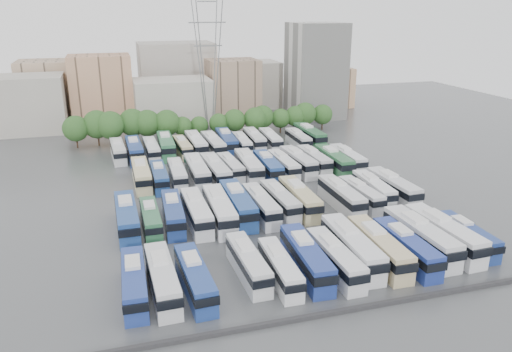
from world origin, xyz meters
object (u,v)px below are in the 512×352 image
object	(u,v)px
bus_r1_s4	(220,210)
bus_r3_s10	(270,140)
bus_r0_s7	(335,258)
bus_r1_s5	(238,204)
bus_r0_s4	(248,263)
bus_r3_s1	(134,150)
bus_r0_s8	(352,247)
bus_r2_s12	(334,160)
bus_r0_s9	(379,247)
bus_r3_s3	(166,145)
bus_r1_s7	(280,200)
bus_r1_s13	(393,187)
bus_r2_s3	(177,174)
bus_r2_s7	(249,166)
bus_r0_s1	(162,278)
bus_r3_s0	(118,151)
bus_r1_s0	(127,217)
bus_r3_s9	(254,139)
bus_r2_s11	(314,160)
bus_r0_s6	(306,257)
bus_r2_s1	(141,175)
bus_r1_s1	(151,218)
bus_r3_s2	(152,149)
bus_r0_s2	(195,278)
bus_r2_s8	(268,166)
bus_r0_s12	(444,234)
bus_r0_s0	(134,282)
bus_r3_s8	(242,143)
bus_r3_s12	(298,139)
bus_r2_s13	(347,158)
bus_r0_s11	(420,236)
bus_r0_s5	(280,267)
bus_r3_s13	(309,135)
apartment_tower	(316,71)
electricity_pylon	(208,56)
bus_r1_s6	(261,205)
bus_r1_s3	(196,212)
bus_r2_s5	(215,171)
bus_r3_s6	(213,144)
bus_r1_s11	(361,194)
bus_r3_s4	(183,147)
bus_r2_s6	(231,167)

from	to	relation	value
bus_r1_s4	bus_r3_s10	world-z (taller)	bus_r1_s4
bus_r0_s7	bus_r1_s5	bearing A→B (deg)	108.85
bus_r0_s4	bus_r3_s1	distance (m)	53.33
bus_r0_s8	bus_r2_s12	distance (m)	36.57
bus_r0_s9	bus_r3_s3	size ratio (longest dim) A/B	0.96
bus_r1_s7	bus_r1_s13	world-z (taller)	bus_r1_s13
bus_r2_s3	bus_r2_s7	size ratio (longest dim) A/B	0.86
bus_r1_s5	bus_r0_s1	bearing A→B (deg)	-125.21
bus_r2_s3	bus_r3_s0	distance (m)	20.83
bus_r1_s4	bus_r2_s12	distance (m)	31.88
bus_r1_s0	bus_r3_s9	distance (m)	47.18
bus_r2_s11	bus_r2_s12	world-z (taller)	bus_r2_s12
bus_r0_s6	bus_r3_s1	world-z (taller)	bus_r3_s1
bus_r0_s7	bus_r2_s1	world-z (taller)	bus_r2_s1
bus_r1_s1	bus_r3_s2	world-z (taller)	bus_r3_s2
bus_r0_s2	bus_r2_s8	xyz separation A→B (m)	(19.93, 35.81, 0.13)
bus_r0_s12	bus_r1_s7	distance (m)	24.30
bus_r0_s0	bus_r2_s1	size ratio (longest dim) A/B	0.92
bus_r1_s7	bus_r2_s3	world-z (taller)	bus_r1_s7
bus_r2_s12	bus_r0_s7	bearing A→B (deg)	-114.14
bus_r0_s4	bus_r2_s3	size ratio (longest dim) A/B	1.00
bus_r3_s8	bus_r1_s5	bearing A→B (deg)	-103.31
bus_r0_s8	bus_r2_s11	distance (m)	37.46
bus_r0_s8	bus_r3_s12	xyz separation A→B (m)	(13.01, 52.19, -0.32)
bus_r2_s13	bus_r3_s3	world-z (taller)	bus_r3_s3
bus_r2_s11	bus_r0_s2	bearing A→B (deg)	-129.61
bus_r0_s7	bus_r0_s11	bearing A→B (deg)	7.29
bus_r0_s5	bus_r0_s11	world-z (taller)	bus_r0_s11
bus_r3_s0	bus_r3_s13	distance (m)	42.71
apartment_tower	bus_r2_s3	distance (m)	65.78
bus_r0_s5	bus_r3_s1	bearing A→B (deg)	105.06
bus_r1_s4	bus_r2_s13	xyz separation A→B (m)	(29.83, 18.72, -0.20)
apartment_tower	bus_r3_s9	xyz separation A→B (m)	(-25.80, -27.05, -11.10)
electricity_pylon	bus_r3_s8	world-z (taller)	electricity_pylon
bus_r1_s6	bus_r1_s4	bearing A→B (deg)	-177.04
bus_r0_s7	bus_r1_s5	xyz separation A→B (m)	(-6.92, 19.40, 0.25)
bus_r1_s3	bus_r2_s1	world-z (taller)	bus_r2_s1
bus_r1_s1	bus_r1_s3	size ratio (longest dim) A/B	0.86
bus_r2_s5	bus_r3_s6	xyz separation A→B (m)	(3.33, 18.01, -0.07)
apartment_tower	bus_r3_s13	xyz separation A→B (m)	(-12.74, -27.46, -10.95)
bus_r2_s7	bus_r3_s3	world-z (taller)	bus_r3_s3
electricity_pylon	bus_r2_s1	size ratio (longest dim) A/B	2.63
bus_r1_s11	bus_r2_s13	size ratio (longest dim) A/B	0.93
bus_r1_s7	bus_r1_s13	size ratio (longest dim) A/B	0.93
bus_r0_s2	bus_r1_s1	size ratio (longest dim) A/B	1.08
bus_r1_s1	bus_r3_s12	size ratio (longest dim) A/B	0.96
bus_r2_s11	bus_r3_s2	size ratio (longest dim) A/B	1.04
bus_r0_s1	bus_r3_s4	size ratio (longest dim) A/B	1.09
bus_r2_s5	bus_r2_s6	distance (m)	4.01
bus_r0_s7	bus_r2_s8	world-z (taller)	bus_r2_s8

